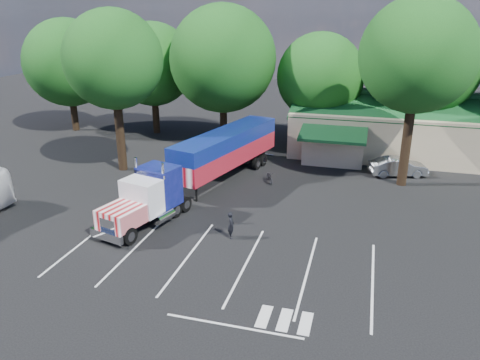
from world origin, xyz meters
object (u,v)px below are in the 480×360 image
(bicycle, at_px, (270,177))
(silver_sedan, at_px, (398,167))
(woman, at_px, (231,225))
(semi_truck, at_px, (208,160))

(bicycle, bearing_deg, silver_sedan, -0.36)
(woman, height_order, silver_sedan, woman)
(semi_truck, distance_m, bicycle, 5.07)
(semi_truck, xyz_separation_m, bicycle, (4.03, 2.51, -1.79))
(woman, xyz_separation_m, bicycle, (0.20, 9.61, -0.35))
(semi_truck, distance_m, silver_sedan, 15.16)
(bicycle, bearing_deg, woman, -115.41)
(woman, bearing_deg, semi_truck, 7.22)
(semi_truck, height_order, woman, semi_truck)
(semi_truck, height_order, bicycle, semi_truck)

